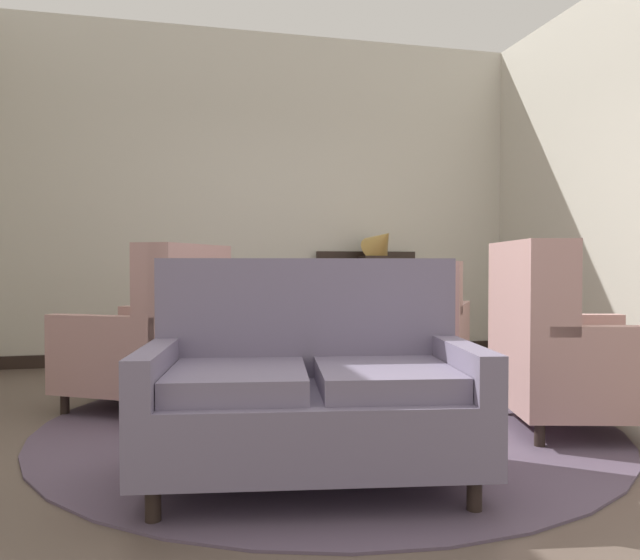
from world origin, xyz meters
TOP-DOWN VIEW (x-y plane):
  - ground at (0.00, 0.00)m, footprint 7.83×7.83m
  - wall_back at (0.00, 2.80)m, footprint 5.38×0.08m
  - wall_right at (2.61, 0.84)m, footprint 0.08×3.92m
  - baseboard_back at (0.00, 2.74)m, footprint 5.22×0.03m
  - area_rug at (0.00, 0.30)m, footprint 3.40×3.40m
  - coffee_table at (0.08, 0.26)m, footprint 0.77×0.77m
  - porcelain_vase at (0.05, 0.28)m, footprint 0.19×0.19m
  - settee at (-0.32, -0.67)m, footprint 1.53×1.00m
  - armchair_far_left at (1.27, -0.21)m, footprint 1.01×1.00m
  - armchair_near_sideboard at (-1.03, 0.92)m, footprint 1.19×1.18m
  - armchair_foreground_right at (0.96, 1.30)m, footprint 1.15×1.18m
  - sideboard at (1.01, 2.50)m, footprint 1.06×0.44m
  - gramophone at (1.06, 2.42)m, footprint 0.43×0.49m

SIDE VIEW (x-z plane):
  - ground at x=0.00m, z-range 0.00..0.00m
  - area_rug at x=0.00m, z-range 0.00..0.01m
  - baseboard_back at x=0.00m, z-range 0.00..0.12m
  - coffee_table at x=0.08m, z-range 0.14..0.62m
  - settee at x=-0.32m, z-range -0.09..0.91m
  - armchair_foreground_right at x=0.96m, z-range -0.07..0.91m
  - armchair_near_sideboard at x=-1.03m, z-range -0.10..0.99m
  - armchair_far_left at x=1.27m, z-range -0.09..1.00m
  - sideboard at x=1.01m, z-range -0.04..1.06m
  - porcelain_vase at x=0.05m, z-range 0.46..0.80m
  - gramophone at x=1.06m, z-range 0.89..1.38m
  - wall_back at x=0.00m, z-range 0.00..3.28m
  - wall_right at x=2.61m, z-range 0.00..3.28m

